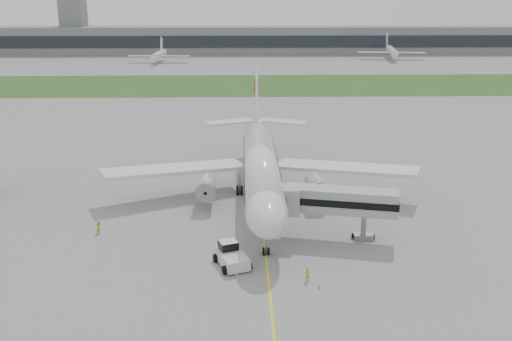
{
  "coord_description": "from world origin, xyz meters",
  "views": [
    {
      "loc": [
        -2.81,
        -77.12,
        29.72
      ],
      "look_at": [
        -0.76,
        2.0,
        5.31
      ],
      "focal_mm": 40.0,
      "sensor_mm": 36.0,
      "label": 1
    }
  ],
  "objects_px": {
    "jet_bridge": "(333,201)",
    "ground_crew_near": "(307,274)",
    "pushback_tug": "(231,255)",
    "airliner": "(261,163)"
  },
  "relations": [
    {
      "from": "ground_crew_near",
      "to": "jet_bridge",
      "type": "bearing_deg",
      "value": -140.55
    },
    {
      "from": "airliner",
      "to": "pushback_tug",
      "type": "height_order",
      "value": "airliner"
    },
    {
      "from": "jet_bridge",
      "to": "ground_crew_near",
      "type": "height_order",
      "value": "jet_bridge"
    },
    {
      "from": "jet_bridge",
      "to": "ground_crew_near",
      "type": "xyz_separation_m",
      "value": [
        -4.4,
        -11.2,
        -4.27
      ]
    },
    {
      "from": "ground_crew_near",
      "to": "airliner",
      "type": "bearing_deg",
      "value": -110.14
    },
    {
      "from": "pushback_tug",
      "to": "airliner",
      "type": "bearing_deg",
      "value": 58.92
    },
    {
      "from": "jet_bridge",
      "to": "ground_crew_near",
      "type": "bearing_deg",
      "value": -98.63
    },
    {
      "from": "pushback_tug",
      "to": "ground_crew_near",
      "type": "height_order",
      "value": "pushback_tug"
    },
    {
      "from": "ground_crew_near",
      "to": "pushback_tug",
      "type": "bearing_deg",
      "value": -56.28
    },
    {
      "from": "jet_bridge",
      "to": "ground_crew_near",
      "type": "relative_size",
      "value": 9.06
    }
  ]
}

